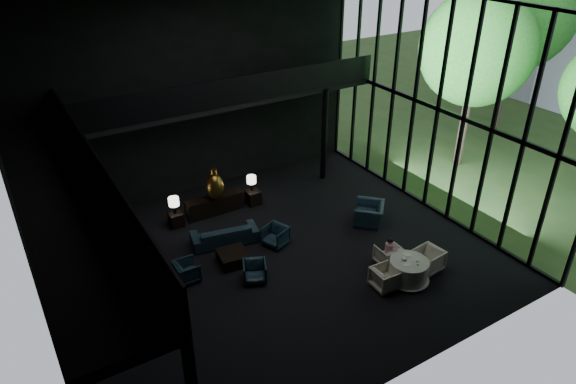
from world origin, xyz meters
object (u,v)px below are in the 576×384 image
sofa (224,230)px  child (390,246)px  window_armchair (369,209)px  lounge_armchair_south (255,271)px  console (214,205)px  side_table_left (176,220)px  lounge_armchair_west (187,271)px  table_lamp_right (251,180)px  side_table_right (253,197)px  dining_chair_east (429,258)px  dining_chair_north (388,254)px  bronze_urn (215,186)px  dining_table (408,272)px  coffee_table (233,258)px  table_lamp_left (174,202)px  lounge_armchair_east (275,235)px  dining_chair_west (385,277)px

sofa → child: 5.70m
window_armchair → lounge_armchair_south: bearing=-37.4°
console → side_table_left: (-1.60, -0.11, -0.09)m
lounge_armchair_west → console: bearing=-35.8°
table_lamp_right → lounge_armchair_south: (-2.22, -4.39, -0.67)m
side_table_right → window_armchair: window_armchair is taller
lounge_armchair_south → dining_chair_east: 5.63m
side_table_left → dining_chair_north: 7.81m
lounge_armchair_west → child: child is taller
bronze_urn → side_table_right: (1.60, 0.02, -0.96)m
dining_table → coffee_table: bearing=139.3°
dining_chair_north → dining_chair_east: bearing=137.1°
dining_table → table_lamp_left: bearing=126.5°
lounge_armchair_east → dining_table: size_ratio=0.59×
console → dining_chair_east: 8.20m
bronze_urn → sofa: size_ratio=0.48×
lounge_armchair_west → child: bearing=-114.3°
bronze_urn → side_table_left: bronze_urn is taller
bronze_urn → dining_chair_west: (2.66, -6.68, -0.86)m
coffee_table → dining_chair_north: 5.13m
dining_chair_north → dining_table: bearing=89.5°
console → bronze_urn: (-0.00, -0.18, 0.89)m
side_table_left → side_table_right: (3.20, -0.05, 0.03)m
lounge_armchair_east → child: (2.57, -2.98, 0.35)m
lounge_armchair_west → lounge_armchair_east: lounge_armchair_east is taller
dining_chair_east → bronze_urn: bearing=-152.5°
table_lamp_right → lounge_armchair_west: bearing=-141.0°
console → window_armchair: 5.91m
console → lounge_armchair_west: (-2.43, -3.33, 0.00)m
sofa → dining_table: sofa is taller
lounge_armchair_east → dining_chair_east: size_ratio=0.90×
lounge_armchair_south → coffee_table: size_ratio=0.76×
lounge_armchair_south → child: (4.12, -1.60, 0.40)m
window_armchair → dining_chair_east: window_armchair is taller
bronze_urn → table_lamp_left: size_ratio=1.93×
console → lounge_armchair_east: bearing=-73.2°
sofa → dining_chair_east: size_ratio=2.90×
bronze_urn → lounge_armchair_east: 3.16m
dining_chair_east → table_lamp_left: bearing=-144.5°
bronze_urn → table_lamp_right: (1.60, 0.11, -0.23)m
table_lamp_left → window_armchair: size_ratio=0.50×
sofa → dining_chair_west: (3.19, -4.84, -0.11)m
bronze_urn → table_lamp_left: bearing=176.3°
dining_chair_north → child: child is taller
console → bronze_urn: size_ratio=1.79×
console → window_armchair: bearing=-38.1°
dining_chair_north → child: (-0.06, -0.09, 0.39)m
console → table_lamp_left: size_ratio=3.46×
side_table_right → dining_chair_west: bearing=-81.0°
side_table_right → dining_chair_west: (1.06, -6.70, 0.10)m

